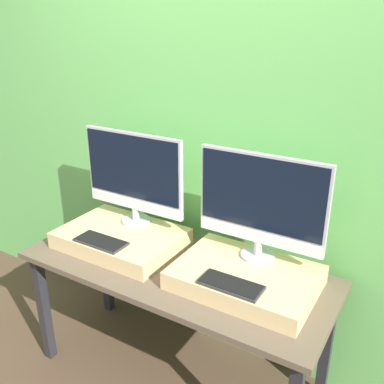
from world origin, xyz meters
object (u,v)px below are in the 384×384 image
object	(u,v)px
keyboard_left	(101,241)
monitor_right	(261,203)
keyboard_right	(231,285)
monitor_left	(133,175)

from	to	relation	value
keyboard_left	monitor_right	size ratio (longest dim) A/B	0.45
keyboard_left	keyboard_right	xyz separation A→B (m)	(0.73, 0.00, 0.00)
monitor_left	monitor_right	distance (m)	0.73
monitor_right	keyboard_right	xyz separation A→B (m)	(-0.00, -0.28, -0.27)
monitor_left	keyboard_right	distance (m)	0.82
keyboard_left	monitor_right	world-z (taller)	monitor_right
monitor_right	keyboard_right	distance (m)	0.39
keyboard_left	keyboard_right	world-z (taller)	same
monitor_right	keyboard_right	world-z (taller)	monitor_right
monitor_left	keyboard_right	world-z (taller)	monitor_left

